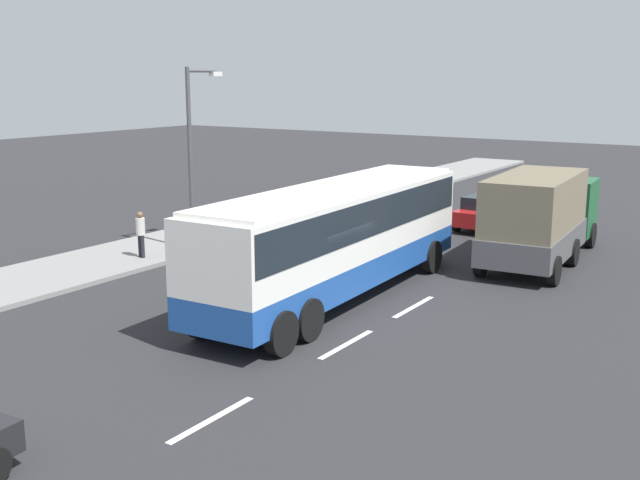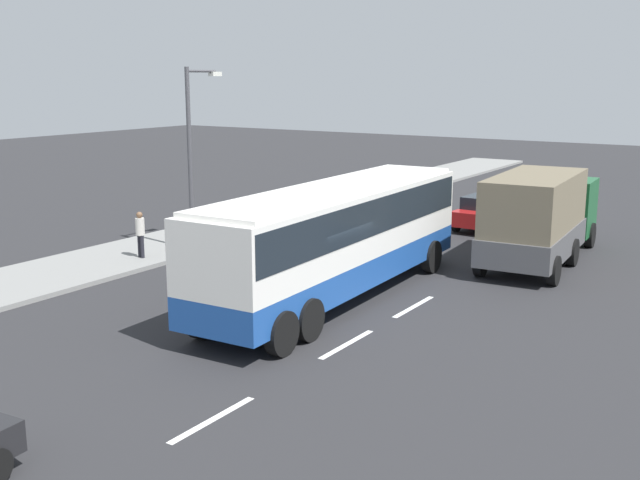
% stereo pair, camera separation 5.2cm
% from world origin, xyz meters
% --- Properties ---
extents(ground_plane, '(120.00, 120.00, 0.00)m').
position_xyz_m(ground_plane, '(0.00, 0.00, 0.00)').
color(ground_plane, '#28282B').
extents(sidewalk_curb, '(80.00, 4.00, 0.15)m').
position_xyz_m(sidewalk_curb, '(0.00, 9.42, 0.07)').
color(sidewalk_curb, gray).
rests_on(sidewalk_curb, ground_plane).
extents(lane_centreline, '(29.17, 0.16, 0.01)m').
position_xyz_m(lane_centreline, '(-4.80, -2.04, 0.00)').
color(lane_centreline, white).
rests_on(lane_centreline, ground_plane).
extents(coach_bus, '(11.96, 3.06, 3.37)m').
position_xyz_m(coach_bus, '(1.41, 0.22, 2.10)').
color(coach_bus, '#1E4C9E').
rests_on(coach_bus, ground_plane).
extents(cargo_truck, '(8.20, 3.13, 3.21)m').
position_xyz_m(cargo_truck, '(9.25, -3.34, 1.72)').
color(cargo_truck, '#19592D').
rests_on(cargo_truck, ground_plane).
extents(car_red_compact, '(4.50, 2.12, 1.46)m').
position_xyz_m(car_red_compact, '(14.14, 0.27, 0.78)').
color(car_red_compact, '#B21919').
rests_on(car_red_compact, ground_plane).
extents(pedestrian_near_curb, '(0.32, 0.32, 1.65)m').
position_xyz_m(pedestrian_near_curb, '(1.59, 8.51, 1.10)').
color(pedestrian_near_curb, black).
rests_on(pedestrian_near_curb, sidewalk_curb).
extents(street_lamp, '(1.86, 0.24, 6.64)m').
position_xyz_m(street_lamp, '(3.78, 7.87, 4.00)').
color(street_lamp, '#47474C').
rests_on(street_lamp, sidewalk_curb).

